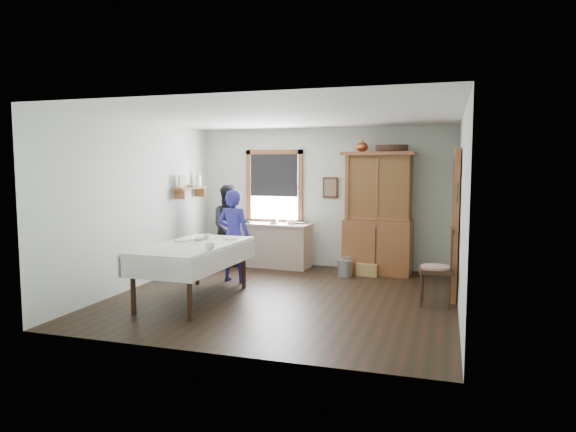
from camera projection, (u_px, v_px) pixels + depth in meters
The scene contains 20 objects.
room at pixel (285, 208), 7.65m from camera, with size 5.01×5.01×2.70m.
window at pixel (274, 183), 10.26m from camera, with size 1.18×0.07×1.48m.
doorway at pixel (456, 220), 7.75m from camera, with size 0.09×1.14×2.22m.
wall_shelf at pixel (191, 187), 9.79m from camera, with size 0.24×1.00×0.44m.
framed_picture at pixel (330, 188), 9.92m from camera, with size 0.30×0.04×0.40m, color #341B12.
rug_beater at pixel (458, 184), 7.18m from camera, with size 0.27×0.27×0.01m, color black.
work_counter at pixel (273, 245), 10.04m from camera, with size 1.49×0.57×0.86m, color tan.
china_hutch at pixel (378, 213), 9.36m from camera, with size 1.31×0.62×2.23m, color brown.
dining_table at pixel (194, 272), 7.52m from camera, with size 1.10×2.09×0.83m, color silver.
spindle_chair at pixel (436, 266), 7.24m from camera, with size 0.51×0.51×1.12m, color #341B12.
pail at pixel (345, 268), 9.20m from camera, with size 0.27×0.27×0.29m, color #929599.
wicker_basket at pixel (368, 269), 9.24m from camera, with size 0.38×0.27×0.22m, color tan.
woman_blue at pixel (234, 239), 8.70m from camera, with size 0.53×0.35×1.46m, color navy.
figure_dark at pixel (230, 230), 9.90m from camera, with size 0.72×0.56×1.49m, color black.
table_cup_a at pixel (210, 247), 6.95m from camera, with size 0.12×0.12×0.10m, color silver.
table_cup_b at pixel (206, 236), 7.96m from camera, with size 0.10×0.10×0.10m, color silver.
table_bowl at pixel (198, 239), 7.84m from camera, with size 0.20×0.20×0.05m, color silver.
counter_book at pixel (297, 223), 9.99m from camera, with size 0.17×0.23×0.02m, color brown.
counter_bowl at pixel (291, 223), 9.84m from camera, with size 0.19×0.19×0.06m, color silver.
shelf_bowl at pixel (191, 185), 9.79m from camera, with size 0.22×0.22×0.05m, color silver.
Camera 1 is at (2.30, -7.27, 1.98)m, focal length 32.00 mm.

